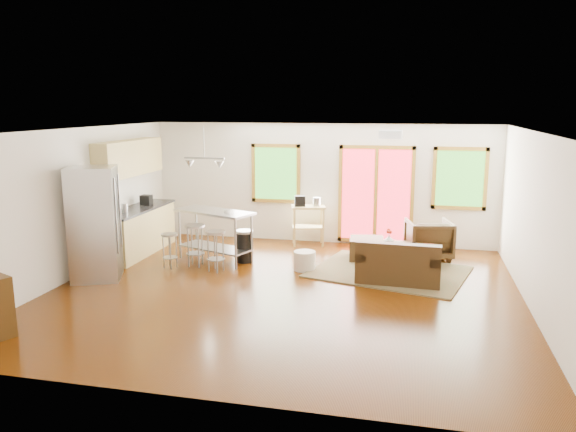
% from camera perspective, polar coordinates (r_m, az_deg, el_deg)
% --- Properties ---
extents(floor, '(7.50, 7.00, 0.02)m').
position_cam_1_polar(floor, '(9.22, -0.42, -7.75)').
color(floor, '#351702').
rests_on(floor, ground).
extents(ceiling, '(7.50, 7.00, 0.02)m').
position_cam_1_polar(ceiling, '(8.73, -0.45, 8.74)').
color(ceiling, white).
rests_on(ceiling, ground).
extents(back_wall, '(7.50, 0.02, 2.60)m').
position_cam_1_polar(back_wall, '(12.28, 3.35, 3.31)').
color(back_wall, silver).
rests_on(back_wall, ground).
extents(left_wall, '(0.02, 7.00, 2.60)m').
position_cam_1_polar(left_wall, '(10.40, -21.03, 1.13)').
color(left_wall, silver).
rests_on(left_wall, ground).
extents(right_wall, '(0.02, 7.00, 2.60)m').
position_cam_1_polar(right_wall, '(8.83, 24.06, -0.80)').
color(right_wall, silver).
rests_on(right_wall, ground).
extents(front_wall, '(7.50, 0.02, 2.60)m').
position_cam_1_polar(front_wall, '(5.63, -8.75, -6.41)').
color(front_wall, silver).
rests_on(front_wall, ground).
extents(window_left, '(1.10, 0.05, 1.30)m').
position_cam_1_polar(window_left, '(12.41, -1.25, 4.35)').
color(window_left, '#29611D').
rests_on(window_left, back_wall).
extents(french_doors, '(1.60, 0.05, 2.10)m').
position_cam_1_polar(french_doors, '(12.12, 8.91, 2.14)').
color(french_doors, red).
rests_on(french_doors, back_wall).
extents(window_right, '(1.10, 0.05, 1.30)m').
position_cam_1_polar(window_right, '(12.07, 17.05, 3.66)').
color(window_right, '#29611D').
rests_on(window_right, back_wall).
extents(rug, '(3.07, 2.64, 0.03)m').
position_cam_1_polar(rug, '(10.40, 10.20, -5.59)').
color(rug, '#425E3B').
rests_on(rug, floor).
extents(loveseat, '(1.43, 0.85, 0.75)m').
position_cam_1_polar(loveseat, '(9.79, 11.16, -4.96)').
color(loveseat, black).
rests_on(loveseat, floor).
extents(coffee_table, '(1.12, 0.78, 0.42)m').
position_cam_1_polar(coffee_table, '(10.75, 12.49, -3.22)').
color(coffee_table, '#35200A').
rests_on(coffee_table, floor).
extents(armchair, '(0.98, 0.94, 0.85)m').
position_cam_1_polar(armchair, '(11.39, 14.11, -2.12)').
color(armchair, black).
rests_on(armchair, floor).
extents(ottoman, '(0.70, 0.70, 0.43)m').
position_cam_1_polar(ottoman, '(11.11, 7.98, -3.33)').
color(ottoman, black).
rests_on(ottoman, floor).
extents(pouf, '(0.51, 0.51, 0.35)m').
position_cam_1_polar(pouf, '(10.35, 1.70, -4.55)').
color(pouf, beige).
rests_on(pouf, floor).
extents(vase, '(0.24, 0.24, 0.31)m').
position_cam_1_polar(vase, '(10.74, 10.22, -2.29)').
color(vase, silver).
rests_on(vase, coffee_table).
extents(book, '(0.20, 0.04, 0.27)m').
position_cam_1_polar(book, '(10.74, 13.62, -2.29)').
color(book, maroon).
rests_on(book, coffee_table).
extents(cabinets, '(0.64, 2.24, 2.30)m').
position_cam_1_polar(cabinets, '(11.76, -15.22, 0.74)').
color(cabinets, tan).
rests_on(cabinets, floor).
extents(refrigerator, '(1.01, 1.00, 1.96)m').
position_cam_1_polar(refrigerator, '(10.21, -19.02, -0.72)').
color(refrigerator, '#B7BABC').
rests_on(refrigerator, floor).
extents(island, '(1.69, 1.15, 0.99)m').
position_cam_1_polar(island, '(10.92, -7.46, -1.06)').
color(island, '#B7BABC').
rests_on(island, floor).
extents(cup, '(0.16, 0.14, 0.13)m').
position_cam_1_polar(cup, '(10.57, -6.21, 0.41)').
color(cup, white).
rests_on(cup, island).
extents(bar_stool_a, '(0.38, 0.38, 0.65)m').
position_cam_1_polar(bar_stool_a, '(10.63, -11.94, -2.65)').
color(bar_stool_a, '#B7BABC').
rests_on(bar_stool_a, floor).
extents(bar_stool_b, '(0.39, 0.39, 0.80)m').
position_cam_1_polar(bar_stool_b, '(10.64, -9.45, -1.95)').
color(bar_stool_b, '#B7BABC').
rests_on(bar_stool_b, floor).
extents(bar_stool_c, '(0.44, 0.44, 0.75)m').
position_cam_1_polar(bar_stool_c, '(10.25, -7.38, -2.57)').
color(bar_stool_c, '#B7BABC').
rests_on(bar_stool_c, floor).
extents(trash_can, '(0.39, 0.39, 0.62)m').
position_cam_1_polar(trash_can, '(10.87, -4.42, -3.04)').
color(trash_can, black).
rests_on(trash_can, floor).
extents(kitchen_cart, '(0.80, 0.63, 1.08)m').
position_cam_1_polar(kitchen_cart, '(12.03, 1.97, 0.47)').
color(kitchen_cart, tan).
rests_on(kitchen_cart, floor).
extents(ceiling_flush, '(0.35, 0.35, 0.12)m').
position_cam_1_polar(ceiling_flush, '(9.10, 10.40, 8.16)').
color(ceiling_flush, white).
rests_on(ceiling_flush, ceiling).
extents(pendant_light, '(0.80, 0.18, 0.79)m').
position_cam_1_polar(pendant_light, '(10.78, -8.49, 5.30)').
color(pendant_light, gray).
rests_on(pendant_light, ceiling).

